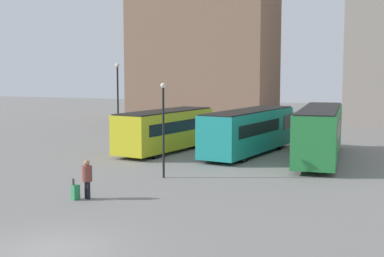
{
  "coord_description": "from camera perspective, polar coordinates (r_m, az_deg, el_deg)",
  "views": [
    {
      "loc": [
        10.41,
        -13.67,
        5.73
      ],
      "look_at": [
        -0.67,
        13.81,
        2.49
      ],
      "focal_mm": 50.0,
      "sensor_mm": 36.0,
      "label": 1
    }
  ],
  "objects": [
    {
      "name": "bus_1",
      "position": [
        36.75,
        6.16,
        -0.16
      ],
      "size": [
        3.98,
        10.71,
        3.04
      ],
      "rotation": [
        0.0,
        0.0,
        1.43
      ],
      "color": "#19847F",
      "rests_on": "ground_plane"
    },
    {
      "name": "suitcase",
      "position": [
        24.43,
        -12.3,
        -6.64
      ],
      "size": [
        0.35,
        0.38,
        0.97
      ],
      "rotation": [
        0.0,
        0.0,
        1.19
      ],
      "color": "#28844C",
      "rests_on": "ground_plane"
    },
    {
      "name": "bus_0",
      "position": [
        37.69,
        -2.83,
        -0.09
      ],
      "size": [
        3.94,
        9.39,
        2.92
      ],
      "rotation": [
        0.0,
        0.0,
        1.42
      ],
      "color": "gold",
      "rests_on": "ground_plane"
    },
    {
      "name": "building_block_left",
      "position": [
        65.93,
        1.32,
        13.41
      ],
      "size": [
        16.58,
        10.01,
        27.91
      ],
      "color": "#7F604C",
      "rests_on": "ground_plane"
    },
    {
      "name": "lamp_post_1",
      "position": [
        36.94,
        -7.91,
        2.9
      ],
      "size": [
        0.28,
        0.28,
        6.21
      ],
      "color": "black",
      "rests_on": "ground_plane"
    },
    {
      "name": "lamp_post_0",
      "position": [
        28.32,
        -3.08,
        0.75
      ],
      "size": [
        0.28,
        0.28,
        5.07
      ],
      "color": "black",
      "rests_on": "ground_plane"
    },
    {
      "name": "traveler",
      "position": [
        24.34,
        -11.13,
        -4.98
      ],
      "size": [
        0.59,
        0.59,
        1.76
      ],
      "rotation": [
        0.0,
        0.0,
        1.19
      ],
      "color": "black",
      "rests_on": "ground_plane"
    },
    {
      "name": "bus_2",
      "position": [
        35.21,
        13.47,
        -0.3
      ],
      "size": [
        3.48,
        12.17,
        3.35
      ],
      "rotation": [
        0.0,
        0.0,
        1.66
      ],
      "color": "#237A38",
      "rests_on": "ground_plane"
    },
    {
      "name": "ground_plane",
      "position": [
        18.12,
        -14.89,
        -12.42
      ],
      "size": [
        160.0,
        160.0,
        0.0
      ],
      "primitive_type": "plane",
      "color": "slate"
    }
  ]
}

